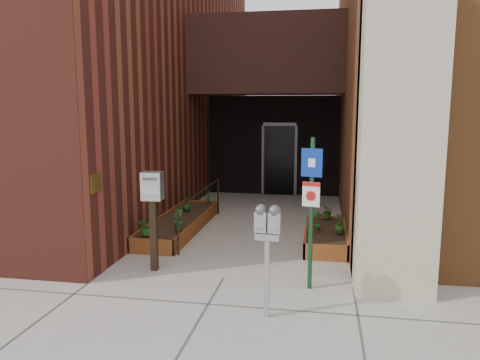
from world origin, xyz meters
The scene contains 15 objects.
ground centered at (0.00, 0.00, 0.00)m, with size 80.00×80.00×0.00m, color #9E9991.
architecture centered at (-0.18, 6.89, 4.98)m, with size 20.00×14.60×10.00m.
planter_left centered at (-1.55, 2.70, 0.13)m, with size 0.90×3.60×0.30m.
planter_right centered at (1.60, 2.20, 0.13)m, with size 0.80×2.20×0.30m.
handrail centered at (-1.05, 2.65, 0.75)m, with size 0.04×3.34×0.90m.
parking_meter centered at (0.84, -1.23, 1.15)m, with size 0.33×0.16×1.48m.
sign_post centered at (1.35, -0.19, 1.38)m, with size 0.30×0.11×2.25m.
payment_dropbox centered at (-1.20, 0.17, 1.19)m, with size 0.34×0.26×1.64m.
shrub_left_a centered at (-1.72, 1.16, 0.49)m, with size 0.34×0.34×0.38m, color #225E1A.
shrub_left_b centered at (-1.25, 1.62, 0.50)m, with size 0.22×0.22×0.41m, color #1B5F1E.
shrub_left_c centered at (-1.58, 3.30, 0.48)m, with size 0.20×0.20×0.36m, color #1C5317.
shrub_left_d centered at (-1.30, 4.30, 0.46)m, with size 0.17×0.17×0.32m, color #19581E.
shrub_right_a centered at (1.85, 1.96, 0.48)m, with size 0.20×0.20×0.36m, color #275919.
shrub_right_b centered at (1.45, 2.10, 0.49)m, with size 0.20×0.20×0.38m, color #1D5E1A.
shrub_right_c centered at (1.63, 3.10, 0.45)m, with size 0.27×0.27×0.30m, color #245217.
Camera 1 is at (1.49, -6.89, 2.69)m, focal length 35.00 mm.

